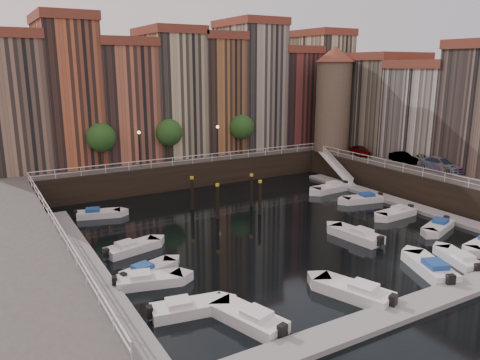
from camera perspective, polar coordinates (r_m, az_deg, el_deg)
ground at (r=43.07m, az=3.18°, el=-5.67°), size 200.00×200.00×0.00m
quay_far at (r=65.23m, az=-9.38°, el=2.24°), size 80.00×20.00×3.00m
quay_right at (r=60.98m, az=26.94°, el=0.11°), size 20.00×36.00×3.00m
dock_left at (r=36.36m, az=-18.13°, el=-9.85°), size 2.00×28.00×0.35m
dock_right at (r=52.63m, az=18.76°, el=-2.58°), size 2.00×28.00×0.35m
dock_near at (r=31.40m, az=20.93°, el=-13.99°), size 30.00×2.00×0.35m
mountains at (r=146.06m, az=-20.86°, el=10.36°), size 145.00×100.00×18.00m
far_terrace at (r=62.99m, az=-6.03°, el=10.62°), size 48.70×10.30×17.50m
right_terrace at (r=61.90m, az=22.49°, el=8.32°), size 9.30×24.30×14.00m
corner_tower at (r=64.46m, az=11.30°, el=9.83°), size 5.20×5.20×13.80m
promenade_trees at (r=56.73m, az=-8.02°, el=5.79°), size 21.20×3.20×5.20m
street_lamps at (r=56.04m, az=-7.30°, el=5.01°), size 10.36×0.36×4.18m
railings at (r=46.00m, az=-0.08°, el=0.53°), size 36.08×34.04×0.52m
gangway at (r=60.33m, az=11.66°, el=1.61°), size 2.78×8.32×3.73m
mooring_pilings at (r=46.67m, az=-1.18°, el=-1.99°), size 6.20×5.12×3.78m
boat_left_0 at (r=28.84m, az=-6.55°, el=-15.27°), size 4.77×2.41×1.07m
boat_left_1 at (r=32.57m, az=-11.18°, el=-11.90°), size 4.71×2.69×1.05m
boat_left_2 at (r=34.07m, az=-11.16°, el=-10.75°), size 4.37×2.69×0.98m
boat_left_3 at (r=38.20m, az=-13.11°, el=-8.05°), size 4.72×2.60×1.06m
boat_left_4 at (r=47.56m, az=-16.96°, el=-3.95°), size 4.44×2.60×0.99m
boat_right_1 at (r=45.50m, az=23.02°, el=-5.26°), size 4.51×2.87×1.02m
boat_right_2 at (r=48.10m, az=18.52°, el=-3.85°), size 4.63×1.91×1.05m
boat_right_3 at (r=52.13m, az=14.77°, el=-2.24°), size 4.69×2.51×1.05m
boat_right_4 at (r=55.68m, az=11.03°, el=-0.98°), size 5.15×2.22×1.16m
boat_near_0 at (r=27.61m, az=1.18°, el=-16.52°), size 3.11×5.14×1.15m
boat_near_1 at (r=31.26m, az=13.86°, el=-13.08°), size 3.47×5.37×1.21m
boat_near_2 at (r=36.27m, az=22.21°, el=-9.88°), size 3.57×5.26×1.19m
boat_near_3 at (r=38.84m, az=25.16°, el=-8.71°), size 2.84×4.45×1.00m
car_a at (r=61.81m, az=14.43°, el=3.38°), size 2.55×4.08×1.30m
car_b at (r=58.78m, az=19.48°, el=2.52°), size 1.45×3.99×1.31m
car_c at (r=55.61m, az=23.26°, el=1.67°), size 2.19×5.20×1.50m
boat_extra_535 at (r=41.00m, az=14.06°, el=-6.53°), size 2.44×5.14×1.16m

